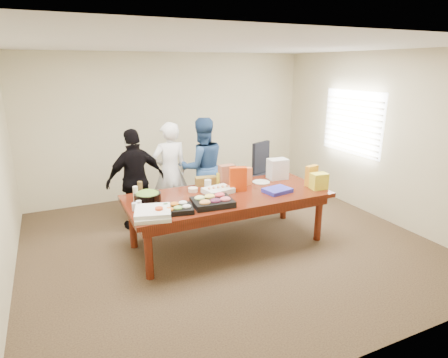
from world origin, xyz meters
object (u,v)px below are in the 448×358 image
conference_table (228,219)px  sheet_cake (218,190)px  office_chair (266,175)px  salad_bowl (148,197)px  person_center (170,172)px  person_right (202,167)px

conference_table → sheet_cake: sheet_cake is taller
office_chair → salad_bowl: 2.68m
person_center → person_right: (0.56, -0.00, 0.02)m
conference_table → salad_bowl: (-1.08, 0.18, 0.43)m
sheet_cake → salad_bowl: (-0.99, 0.07, 0.02)m
office_chair → person_right: size_ratio=0.64×
office_chair → person_center: size_ratio=0.65×
conference_table → person_center: 1.38m
conference_table → office_chair: size_ratio=2.64×
person_right → salad_bowl: (-1.19, -1.04, -0.02)m
sheet_cake → salad_bowl: size_ratio=1.11×
conference_table → salad_bowl: bearing=170.4°
office_chair → person_right: bearing=158.3°
office_chair → person_right: (-1.26, -0.02, 0.30)m
sheet_cake → person_center: bearing=97.7°
person_center → person_right: person_right is taller
conference_table → sheet_cake: 0.44m
sheet_cake → conference_table: bearing=-61.4°
conference_table → salad_bowl: size_ratio=7.92×
person_right → sheet_cake: bearing=83.0°
person_right → salad_bowl: bearing=44.5°
sheet_cake → person_right: bearing=69.4°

